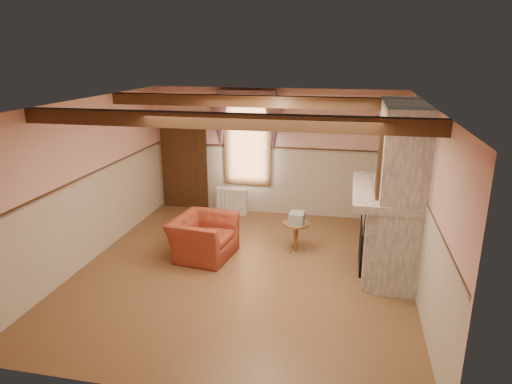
% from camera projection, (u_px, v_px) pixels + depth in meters
% --- Properties ---
extents(floor, '(5.50, 6.00, 0.01)m').
position_uv_depth(floor, '(244.00, 271.00, 7.70)').
color(floor, brown).
rests_on(floor, ground).
extents(ceiling, '(5.50, 6.00, 0.01)m').
position_uv_depth(ceiling, '(242.00, 103.00, 6.87)').
color(ceiling, silver).
rests_on(ceiling, wall_back).
extents(wall_back, '(5.50, 0.02, 2.80)m').
position_uv_depth(wall_back, '(274.00, 152.00, 10.09)').
color(wall_back, '#DAA397').
rests_on(wall_back, floor).
extents(wall_front, '(5.50, 0.02, 2.80)m').
position_uv_depth(wall_front, '(173.00, 279.00, 4.48)').
color(wall_front, '#DAA397').
rests_on(wall_front, floor).
extents(wall_left, '(0.02, 6.00, 2.80)m').
position_uv_depth(wall_left, '(87.00, 182.00, 7.83)').
color(wall_left, '#DAA397').
rests_on(wall_left, floor).
extents(wall_right, '(0.02, 6.00, 2.80)m').
position_uv_depth(wall_right, '(423.00, 203.00, 6.75)').
color(wall_right, '#DAA397').
rests_on(wall_right, floor).
extents(wainscot, '(5.50, 6.00, 1.50)m').
position_uv_depth(wainscot, '(243.00, 229.00, 7.48)').
color(wainscot, beige).
rests_on(wainscot, floor).
extents(chair_rail, '(5.50, 6.00, 0.08)m').
position_uv_depth(chair_rail, '(243.00, 185.00, 7.26)').
color(chair_rail, black).
rests_on(chair_rail, wainscot).
extents(firebox, '(0.20, 0.95, 0.90)m').
position_uv_depth(firebox, '(366.00, 242.00, 7.74)').
color(firebox, black).
rests_on(firebox, floor).
extents(armchair, '(1.12, 1.24, 0.73)m').
position_uv_depth(armchair, '(203.00, 237.00, 8.15)').
color(armchair, maroon).
rests_on(armchair, floor).
extents(side_table, '(0.51, 0.51, 0.55)m').
position_uv_depth(side_table, '(296.00, 237.00, 8.40)').
color(side_table, brown).
rests_on(side_table, floor).
extents(book_stack, '(0.28, 0.34, 0.20)m').
position_uv_depth(book_stack, '(297.00, 218.00, 8.28)').
color(book_stack, '#B7AD8C').
rests_on(book_stack, side_table).
extents(radiator, '(0.71, 0.21, 0.60)m').
position_uv_depth(radiator, '(232.00, 201.00, 10.32)').
color(radiator, silver).
rests_on(radiator, floor).
extents(bowl, '(0.39, 0.39, 0.09)m').
position_uv_depth(bowl, '(387.00, 189.00, 7.17)').
color(bowl, brown).
rests_on(bowl, mantel).
extents(mantel_clock, '(0.14, 0.24, 0.20)m').
position_uv_depth(mantel_clock, '(384.00, 170.00, 8.13)').
color(mantel_clock, black).
rests_on(mantel_clock, mantel).
extents(oil_lamp, '(0.11, 0.11, 0.28)m').
position_uv_depth(oil_lamp, '(385.00, 173.00, 7.76)').
color(oil_lamp, gold).
rests_on(oil_lamp, mantel).
extents(candle_red, '(0.06, 0.06, 0.16)m').
position_uv_depth(candle_red, '(390.00, 198.00, 6.63)').
color(candle_red, '#B41618').
rests_on(candle_red, mantel).
extents(jar_yellow, '(0.06, 0.06, 0.12)m').
position_uv_depth(jar_yellow, '(387.00, 188.00, 7.20)').
color(jar_yellow, gold).
rests_on(jar_yellow, mantel).
extents(fireplace, '(0.85, 2.00, 2.80)m').
position_uv_depth(fireplace, '(397.00, 190.00, 7.37)').
color(fireplace, gray).
rests_on(fireplace, floor).
extents(mantel, '(1.05, 2.05, 0.12)m').
position_uv_depth(mantel, '(386.00, 191.00, 7.42)').
color(mantel, gray).
rests_on(mantel, fireplace).
extents(overmantel_mirror, '(0.06, 1.44, 1.04)m').
position_uv_depth(overmantel_mirror, '(377.00, 154.00, 7.28)').
color(overmantel_mirror, silver).
rests_on(overmantel_mirror, fireplace).
extents(door, '(1.10, 0.10, 2.10)m').
position_uv_depth(door, '(184.00, 164.00, 10.55)').
color(door, black).
rests_on(door, floor).
extents(window, '(1.06, 0.08, 2.02)m').
position_uv_depth(window, '(248.00, 141.00, 10.11)').
color(window, white).
rests_on(window, wall_back).
extents(window_drapes, '(1.30, 0.14, 1.40)m').
position_uv_depth(window_drapes, '(247.00, 114.00, 9.85)').
color(window_drapes, gray).
rests_on(window_drapes, wall_back).
extents(ceiling_beam_front, '(5.50, 0.18, 0.20)m').
position_uv_depth(ceiling_beam_front, '(220.00, 121.00, 5.78)').
color(ceiling_beam_front, black).
rests_on(ceiling_beam_front, ceiling).
extents(ceiling_beam_back, '(5.50, 0.18, 0.20)m').
position_uv_depth(ceiling_beam_back, '(258.00, 101.00, 8.03)').
color(ceiling_beam_back, black).
rests_on(ceiling_beam_back, ceiling).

